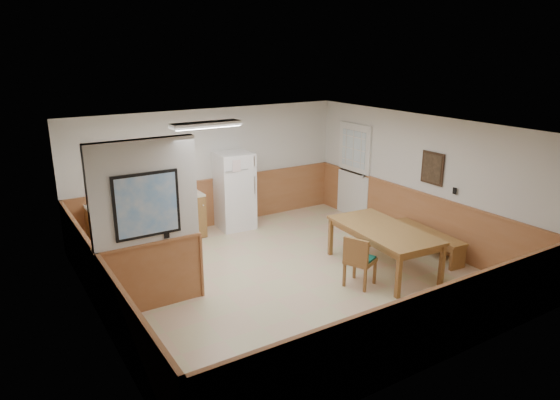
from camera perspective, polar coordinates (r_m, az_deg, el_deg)
ground at (r=8.47m, az=0.92°, el=-8.70°), size 6.00×6.00×0.00m
ceiling at (r=7.72m, az=1.01°, el=8.28°), size 6.00×6.00×0.02m
back_wall at (r=10.56m, az=-7.93°, el=3.57°), size 6.00×0.02×2.50m
right_wall at (r=9.90m, az=15.71°, el=2.19°), size 0.02×6.00×2.50m
left_wall at (r=6.94m, az=-20.40°, el=-4.52°), size 0.02×6.00×2.50m
wainscot_back at (r=10.74m, az=-7.73°, el=-0.35°), size 6.00×0.04×1.00m
wainscot_right at (r=10.09m, az=15.30°, el=-1.94°), size 0.04×6.00×1.00m
wainscot_left at (r=7.24m, az=-19.63°, el=-10.03°), size 0.04×6.00×1.00m
partition_wall at (r=7.28m, az=-14.96°, el=-3.14°), size 1.50×0.20×2.50m
kitchen_counter at (r=10.07m, az=-13.27°, el=-2.07°), size 2.20×0.61×1.00m
exterior_door at (r=11.24m, az=8.42°, el=3.32°), size 0.07×1.02×2.15m
kitchen_window at (r=9.83m, az=-19.18°, el=3.58°), size 0.80×0.04×1.00m
wall_painting at (r=9.61m, az=17.02°, el=3.50°), size 0.04×0.50×0.60m
fluorescent_fixture at (r=8.49m, az=-8.44°, el=8.52°), size 1.20×0.30×0.09m
refrigerator at (r=10.49m, az=-5.24°, el=1.09°), size 0.76×0.74×1.62m
dining_table at (r=8.65m, az=11.73°, el=-3.73°), size 1.16×2.08×0.75m
dining_bench at (r=9.60m, az=16.52°, el=-4.02°), size 0.47×1.61×0.45m
dining_chair at (r=8.00m, az=8.92°, el=-6.59°), size 0.69×0.59×0.85m
fire_extinguisher at (r=10.14m, az=-9.86°, el=1.87°), size 0.12×0.12×0.39m
soap_bottle at (r=9.71m, az=-18.61°, el=0.16°), size 0.09×0.09×0.21m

